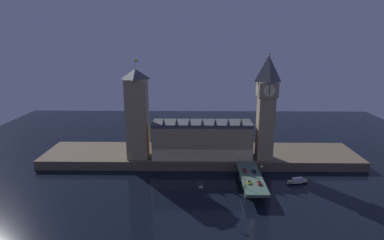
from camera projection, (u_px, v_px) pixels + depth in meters
ground_plane at (201, 183)px, 193.03m from camera, size 400.00×400.00×0.00m
embankment at (200, 156)px, 230.07m from camera, size 220.00×42.00×6.23m
parliament_hall at (202, 139)px, 217.93m from camera, size 66.65×20.04×28.89m
clock_tower at (266, 104)px, 207.69m from camera, size 12.73×12.84×70.10m
victoria_tower at (137, 114)px, 212.21m from camera, size 13.94×13.94×65.61m
bridge at (251, 180)px, 186.59m from camera, size 12.41×46.00×6.98m
car_northbound_lead at (245, 170)px, 192.81m from camera, size 2.12×4.44×1.47m
car_northbound_trail at (249, 182)px, 177.03m from camera, size 1.85×4.19×1.35m
car_southbound_lead at (259, 183)px, 176.03m from camera, size 1.86×4.62×1.46m
car_southbound_trail at (254, 171)px, 191.73m from camera, size 2.06×4.23×1.39m
pedestrian_near_rail at (245, 185)px, 172.52m from camera, size 0.38×0.38×1.65m
street_lamp_near at (245, 181)px, 170.95m from camera, size 1.34×0.60×6.05m
street_lamp_mid at (262, 170)px, 185.00m from camera, size 1.34×0.60×6.46m
street_lamp_far at (238, 161)px, 199.47m from camera, size 1.34×0.60×6.15m
boat_downstream at (298, 181)px, 192.96m from camera, size 14.64×7.19×3.45m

